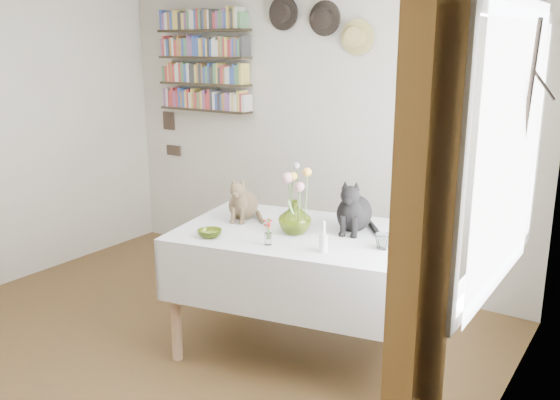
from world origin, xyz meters
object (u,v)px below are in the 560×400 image
Objects in this scene: flower_vase at (295,217)px; bookshelf_unit at (204,62)px; black_cat at (355,204)px; dining_table at (301,262)px; tabby_cat at (243,197)px.

bookshelf_unit is at bearing 144.76° from flower_vase.
dining_table is at bearing -156.27° from black_cat.
flower_vase is 0.22× the size of bookshelf_unit.
bookshelf_unit reaches higher than tabby_cat.
bookshelf_unit is at bearing 120.69° from tabby_cat.
flower_vase is (-0.28, -0.26, -0.07)m from black_cat.
black_cat is at bearing -25.98° from bookshelf_unit.
bookshelf_unit is (-2.10, 1.02, 0.83)m from black_cat.
black_cat is (0.27, 0.20, 0.38)m from dining_table.
dining_table is 0.60m from tabby_cat.
tabby_cat is at bearing -41.70° from bookshelf_unit.
bookshelf_unit reaches higher than dining_table.
black_cat is 0.36× the size of bookshelf_unit.
flower_vase is (0.47, -0.08, -0.04)m from tabby_cat.
dining_table is 1.73× the size of bookshelf_unit.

